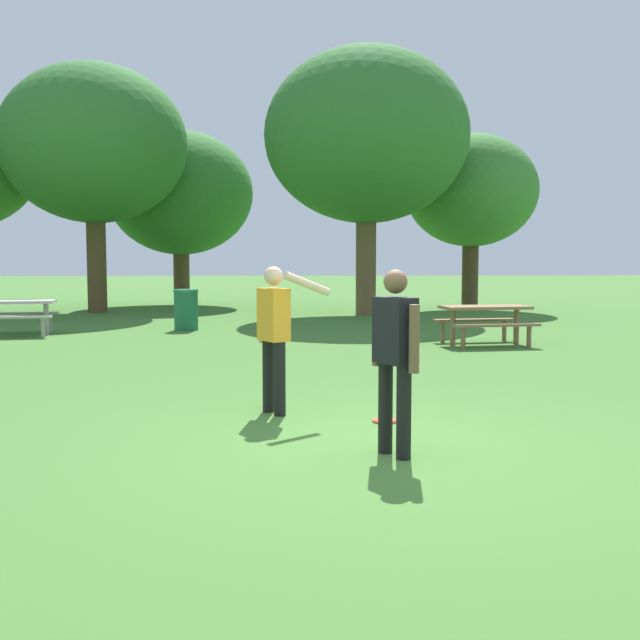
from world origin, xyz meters
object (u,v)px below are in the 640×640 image
(person_catcher, at_px, (395,350))
(tree_back_right, at_px, (471,191))
(frisbee, at_px, (385,421))
(person_thrower, at_px, (275,328))
(picnic_table_near, at_px, (485,316))
(tree_slender_mid, at_px, (180,194))
(trash_can_further_along, at_px, (186,310))
(tree_far_right, at_px, (94,145))
(picnic_table_far, at_px, (15,310))
(tree_back_left, at_px, (367,136))

(person_catcher, xyz_separation_m, tree_back_right, (5.13, 18.48, 2.88))
(frisbee, bearing_deg, tree_back_right, 73.60)
(person_thrower, xyz_separation_m, frisbee, (1.16, -0.50, -0.95))
(picnic_table_near, distance_m, tree_slender_mid, 15.11)
(trash_can_further_along, height_order, tree_far_right, tree_far_right)
(person_catcher, xyz_separation_m, frisbee, (0.10, 1.39, -0.93))
(tree_far_right, bearing_deg, person_catcher, -69.12)
(frisbee, bearing_deg, trash_can_further_along, 108.05)
(picnic_table_far, height_order, tree_back_right, tree_back_right)
(tree_slender_mid, bearing_deg, tree_far_right, -122.51)
(person_catcher, xyz_separation_m, picnic_table_far, (-6.89, 10.67, -0.38))
(person_thrower, xyz_separation_m, tree_back_right, (6.20, 16.60, 2.87))
(person_thrower, height_order, tree_slender_mid, tree_slender_mid)
(tree_slender_mid, xyz_separation_m, tree_back_right, (9.70, -2.55, -0.09))
(person_thrower, relative_size, picnic_table_far, 0.86)
(trash_can_further_along, relative_size, tree_back_left, 0.12)
(person_catcher, xyz_separation_m, picnic_table_near, (2.99, 8.39, -0.38))
(picnic_table_near, xyz_separation_m, tree_back_right, (2.14, 10.09, 3.26))
(tree_slender_mid, relative_size, tree_back_left, 0.78)
(picnic_table_far, relative_size, tree_far_right, 0.25)
(tree_back_left, bearing_deg, frisbee, -95.28)
(trash_can_further_along, bearing_deg, frisbee, -71.95)
(person_catcher, relative_size, picnic_table_far, 0.86)
(frisbee, xyz_separation_m, trash_can_further_along, (-3.36, 10.32, 0.47))
(person_thrower, height_order, tree_back_left, tree_back_left)
(picnic_table_near, relative_size, trash_can_further_along, 1.95)
(frisbee, bearing_deg, picnic_table_far, 126.97)
(person_catcher, bearing_deg, trash_can_further_along, 105.59)
(tree_back_left, bearing_deg, person_catcher, -95.17)
(picnic_table_far, xyz_separation_m, tree_slender_mid, (2.32, 10.36, 3.35))
(person_catcher, bearing_deg, tree_slender_mid, 102.27)
(tree_back_right, bearing_deg, tree_slender_mid, 165.29)
(person_thrower, height_order, tree_far_right, tree_far_right)
(frisbee, bearing_deg, tree_back_left, 84.72)
(frisbee, bearing_deg, picnic_table_near, 67.53)
(trash_can_further_along, xyz_separation_m, tree_slender_mid, (-1.31, 9.32, 3.43))
(frisbee, relative_size, trash_can_further_along, 0.27)
(tree_far_right, bearing_deg, picnic_table_near, -43.59)
(tree_slender_mid, bearing_deg, person_catcher, -77.73)
(picnic_table_far, bearing_deg, person_catcher, -57.14)
(person_thrower, relative_size, tree_back_left, 0.21)
(tree_slender_mid, bearing_deg, picnic_table_near, -59.10)
(picnic_table_far, relative_size, tree_back_left, 0.24)
(tree_far_right, xyz_separation_m, tree_back_right, (11.86, 0.84, -1.30))
(person_thrower, relative_size, tree_slender_mid, 0.27)
(picnic_table_far, xyz_separation_m, trash_can_further_along, (3.62, 1.04, -0.08))
(person_thrower, xyz_separation_m, picnic_table_far, (-5.82, 8.79, -0.40))
(tree_back_right, bearing_deg, person_thrower, -110.47)
(picnic_table_near, xyz_separation_m, picnic_table_far, (-9.88, 2.28, 0.00))
(picnic_table_far, bearing_deg, tree_far_right, 88.68)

